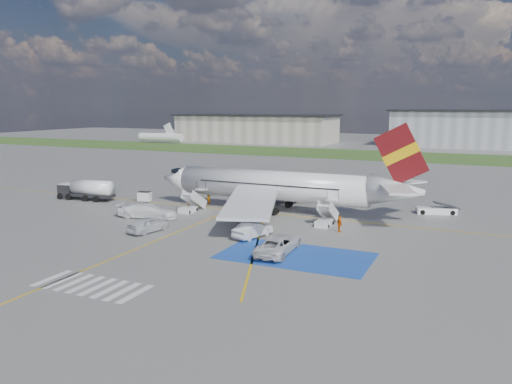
# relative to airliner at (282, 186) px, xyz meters

# --- Properties ---
(ground) EXTENTS (400.00, 400.00, 0.00)m
(ground) POSITION_rel_airliner_xyz_m (-1.51, -14.00, -3.39)
(ground) COLOR #60605E
(ground) RESTS_ON ground
(grass_strip) EXTENTS (400.00, 30.00, 0.01)m
(grass_strip) POSITION_rel_airliner_xyz_m (-1.51, 81.00, -3.39)
(grass_strip) COLOR #2D4C1E
(grass_strip) RESTS_ON ground
(taxiway_line_main) EXTENTS (120.00, 0.20, 0.01)m
(taxiway_line_main) POSITION_rel_airliner_xyz_m (-1.51, -2.00, -3.39)
(taxiway_line_main) COLOR gold
(taxiway_line_main) RESTS_ON ground
(taxiway_line_cross) EXTENTS (0.20, 60.00, 0.01)m
(taxiway_line_cross) POSITION_rel_airliner_xyz_m (-6.51, -24.00, -3.39)
(taxiway_line_cross) COLOR gold
(taxiway_line_cross) RESTS_ON ground
(taxiway_line_diag) EXTENTS (20.71, 56.45, 0.01)m
(taxiway_line_diag) POSITION_rel_airliner_xyz_m (-1.51, -2.00, -3.39)
(taxiway_line_diag) COLOR gold
(taxiway_line_diag) RESTS_ON ground
(staging_box) EXTENTS (14.00, 8.00, 0.01)m
(staging_box) POSITION_rel_airliner_xyz_m (8.49, -18.00, -3.39)
(staging_box) COLOR #1B45A4
(staging_box) RESTS_ON ground
(crosswalk) EXTENTS (9.00, 4.00, 0.01)m
(crosswalk) POSITION_rel_airliner_xyz_m (-3.31, -32.00, -3.39)
(crosswalk) COLOR silver
(crosswalk) RESTS_ON ground
(terminal_west) EXTENTS (60.00, 22.00, 10.00)m
(terminal_west) POSITION_rel_airliner_xyz_m (-56.51, 116.00, 1.61)
(terminal_west) COLOR gray
(terminal_west) RESTS_ON ground
(terminal_centre) EXTENTS (48.00, 18.00, 12.00)m
(terminal_centre) POSITION_rel_airliner_xyz_m (18.49, 121.00, 2.61)
(terminal_centre) COLOR gray
(terminal_centre) RESTS_ON ground
(airliner) EXTENTS (36.81, 32.95, 11.92)m
(airliner) POSITION_rel_airliner_xyz_m (0.00, 0.00, 0.00)
(airliner) COLOR silver
(airliner) RESTS_ON ground
(airstairs_fwd) EXTENTS (1.90, 5.20, 3.60)m
(airstairs_fwd) POSITION_rel_airliner_xyz_m (-11.01, -5.30, -2.77)
(airstairs_fwd) COLOR silver
(airstairs_fwd) RESTS_ON ground
(airstairs_aft) EXTENTS (1.90, 5.20, 3.60)m
(airstairs_aft) POSITION_rel_airliner_xyz_m (7.49, -5.30, -2.77)
(airstairs_aft) COLOR silver
(airstairs_aft) RESTS_ON ground
(fuel_tanker) EXTENTS (8.97, 3.13, 3.00)m
(fuel_tanker) POSITION_rel_airliner_xyz_m (-29.38, -4.50, -2.13)
(fuel_tanker) COLOR black
(fuel_tanker) RESTS_ON ground
(gpu_cart) EXTENTS (2.03, 1.52, 1.53)m
(gpu_cart) POSITION_rel_airliner_xyz_m (-20.58, -2.23, -2.70)
(gpu_cart) COLOR silver
(gpu_cart) RESTS_ON ground
(belt_loader) EXTENTS (5.52, 3.24, 1.60)m
(belt_loader) POSITION_rel_airliner_xyz_m (18.83, 6.89, -2.99)
(belt_loader) COLOR silver
(belt_loader) RESTS_ON ground
(car_silver_a) EXTENTS (2.91, 5.28, 1.70)m
(car_silver_a) POSITION_rel_airliner_xyz_m (-9.44, -16.38, -2.54)
(car_silver_a) COLOR silver
(car_silver_a) RESTS_ON ground
(car_silver_b) EXTENTS (2.95, 5.28, 1.65)m
(car_silver_b) POSITION_rel_airliner_xyz_m (2.05, -13.66, -2.57)
(car_silver_b) COLOR #B3B6BA
(car_silver_b) RESTS_ON ground
(van_white_a) EXTENTS (3.08, 6.07, 2.22)m
(van_white_a) POSITION_rel_airliner_xyz_m (6.62, -17.62, -2.28)
(van_white_a) COLOR silver
(van_white_a) RESTS_ON ground
(van_white_b) EXTENTS (6.18, 3.41, 2.29)m
(van_white_b) POSITION_rel_airliner_xyz_m (-13.76, -10.64, -2.25)
(van_white_b) COLOR white
(van_white_b) RESTS_ON ground
(crew_fwd) EXTENTS (0.76, 0.60, 1.83)m
(crew_fwd) POSITION_rel_airliner_xyz_m (-12.08, -3.64, -2.48)
(crew_fwd) COLOR orange
(crew_fwd) RESTS_ON ground
(crew_nose) EXTENTS (0.81, 0.95, 1.70)m
(crew_nose) POSITION_rel_airliner_xyz_m (-11.38, 0.18, -2.54)
(crew_nose) COLOR orange
(crew_nose) RESTS_ON ground
(crew_aft) EXTENTS (1.08, 1.12, 1.88)m
(crew_aft) POSITION_rel_airliner_xyz_m (9.85, -7.63, -2.45)
(crew_aft) COLOR orange
(crew_aft) RESTS_ON ground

